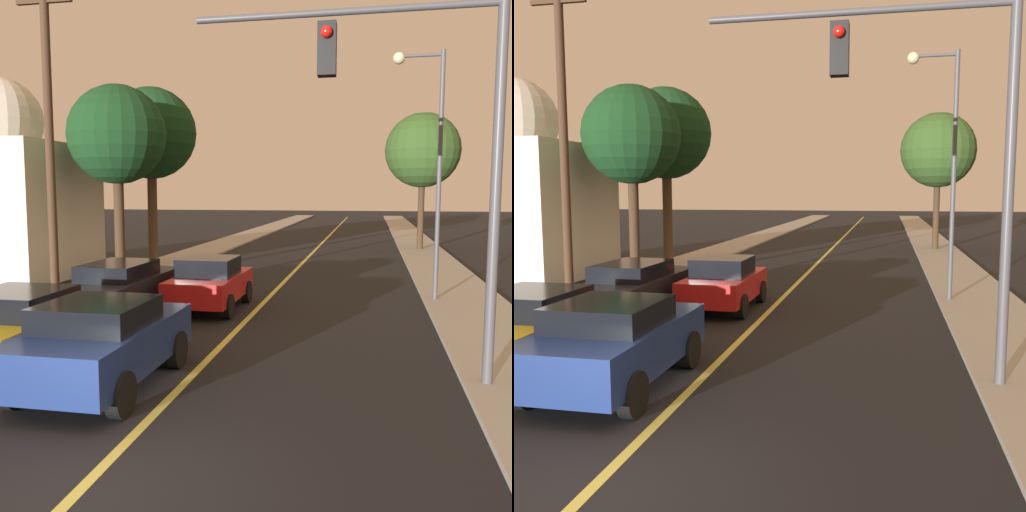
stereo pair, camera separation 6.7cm
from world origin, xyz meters
TOP-DOWN VIEW (x-y plane):
  - ground_plane at (0.00, 0.00)m, footprint 200.00×200.00m
  - road_surface at (0.00, 36.00)m, footprint 9.72×80.00m
  - sidewalk_left at (-6.11, 36.00)m, footprint 2.50×80.00m
  - sidewalk_right at (6.11, 36.00)m, footprint 2.50×80.00m
  - car_near_lane_front at (-1.36, 3.40)m, footprint 2.05×4.10m
  - car_near_lane_second at (-1.36, 10.24)m, footprint 1.88×3.81m
  - car_outer_lane_front at (-3.50, 4.31)m, footprint 2.03×4.10m
  - car_outer_lane_second at (-3.50, 8.86)m, footprint 1.85×5.12m
  - traffic_signal_mast at (4.08, 4.61)m, footprint 5.28×0.42m
  - streetlamp_right at (4.89, 12.58)m, footprint 1.53×0.36m
  - utility_pole_left at (-5.46, 8.77)m, footprint 1.60×0.24m
  - tree_left_near at (-6.10, 14.42)m, footprint 3.66×3.66m
  - tree_left_far at (-6.32, 18.32)m, footprint 3.97×3.97m
  - tree_right_near at (6.04, 28.90)m, footprint 4.28×4.28m
  - domed_building_left at (-11.27, 14.87)m, footprint 5.81×5.81m

SIDE VIEW (x-z plane):
  - ground_plane at x=0.00m, z-range 0.00..0.00m
  - road_surface at x=0.00m, z-range 0.00..0.01m
  - sidewalk_left at x=-6.11m, z-range 0.00..0.12m
  - sidewalk_right at x=6.11m, z-range 0.00..0.12m
  - car_outer_lane_front at x=-3.50m, z-range 0.02..1.55m
  - car_near_lane_second at x=-1.36m, z-range 0.02..1.57m
  - car_outer_lane_second at x=-3.50m, z-range 0.04..1.56m
  - car_near_lane_front at x=-1.36m, z-range 0.05..1.61m
  - domed_building_left at x=-11.27m, z-range -0.68..7.22m
  - traffic_signal_mast at x=4.08m, z-range 1.31..7.93m
  - utility_pole_left at x=-5.46m, z-range 0.29..9.25m
  - streetlamp_right at x=4.89m, z-range 1.12..8.63m
  - tree_left_near at x=-6.10m, z-range 1.88..9.13m
  - tree_right_near at x=6.04m, z-range 1.88..9.72m
  - tree_left_far at x=-6.32m, z-range 2.01..9.85m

